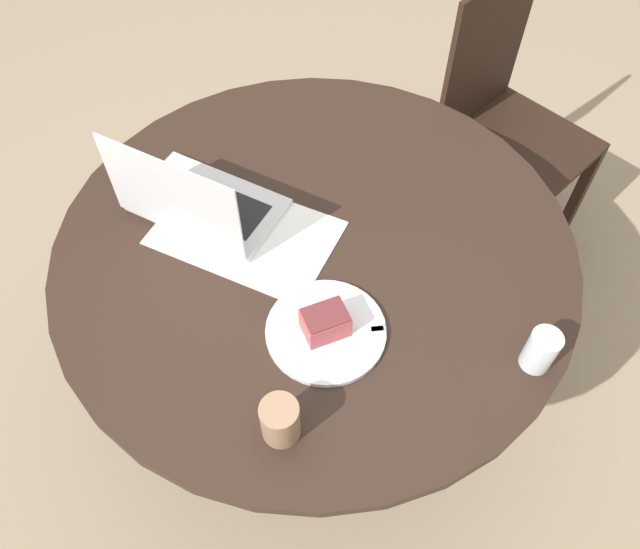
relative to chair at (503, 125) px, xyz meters
name	(u,v)px	position (x,y,z in m)	size (l,w,h in m)	color
ground_plane	(316,383)	(0.63, 0.68, -0.47)	(12.00, 12.00, 0.00)	gray
dining_table	(315,275)	(0.63, 0.68, 0.13)	(1.20, 1.20, 0.73)	black
chair	(503,125)	(0.00, 0.00, 0.00)	(0.59, 0.59, 0.93)	black
paper_document	(246,233)	(0.79, 0.65, 0.26)	(0.48, 0.42, 0.00)	white
plate	(326,331)	(0.61, 0.92, 0.27)	(0.25, 0.25, 0.01)	silver
cake_slice	(325,322)	(0.61, 0.92, 0.30)	(0.11, 0.10, 0.06)	#B74C51
fork	(352,332)	(0.56, 0.93, 0.27)	(0.17, 0.03, 0.00)	silver
coffee_glass	(280,420)	(0.70, 1.13, 0.31)	(0.07, 0.07, 0.10)	#997556
water_glass	(541,350)	(0.20, 1.00, 0.31)	(0.06, 0.06, 0.10)	silver
laptop	(198,203)	(0.90, 0.60, 0.31)	(0.41, 0.35, 0.24)	silver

